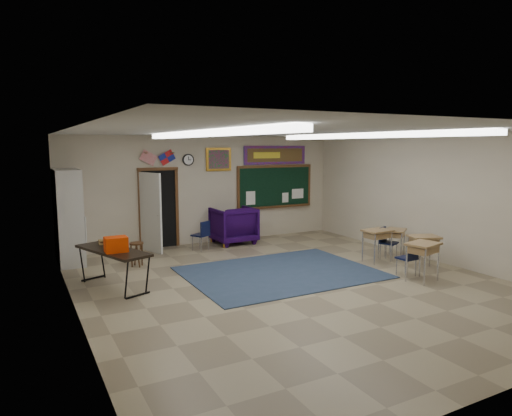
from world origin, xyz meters
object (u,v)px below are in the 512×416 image
student_desk_front_left (377,244)px  wooden_stool (137,254)px  student_desk_front_right (395,242)px  folding_table (113,267)px  wingback_armchair (233,225)px

student_desk_front_left → wooden_stool: size_ratio=1.40×
student_desk_front_right → wooden_stool: 6.21m
folding_table → wooden_stool: (0.77, 1.35, -0.13)m
wingback_armchair → student_desk_front_right: bearing=128.8°
wingback_armchair → wooden_stool: bearing=21.5°
student_desk_front_left → folding_table: 5.96m
student_desk_front_left → student_desk_front_right: 0.73m
student_desk_front_right → wingback_armchair: bearing=94.1°
wingback_armchair → student_desk_front_left: (2.11, -3.50, -0.08)m
wooden_stool → folding_table: bearing=-119.6°
student_desk_front_left → folding_table: size_ratio=0.40×
wooden_stool → wingback_armchair: bearing=22.6°
folding_table → wooden_stool: folding_table is taller
wooden_stool → student_desk_front_left: bearing=-23.7°
wingback_armchair → wooden_stool: 3.27m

